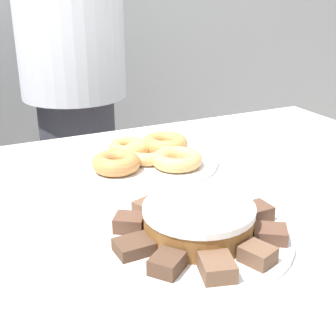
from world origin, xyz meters
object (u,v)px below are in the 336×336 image
object	(u,v)px
plate_cake	(198,237)
plate_donuts	(147,161)
person_standing	(74,85)
napkin	(303,146)
frosted_cake	(199,220)

from	to	relation	value
plate_cake	plate_donuts	xyz separation A→B (m)	(0.06, 0.37, 0.00)
person_standing	napkin	distance (m)	0.91
person_standing	plate_cake	xyz separation A→B (m)	(-0.09, -1.11, -0.04)
frosted_cake	napkin	bearing A→B (deg)	31.59
plate_cake	frosted_cake	bearing A→B (deg)	-90.00
plate_cake	frosted_cake	world-z (taller)	frosted_cake
plate_cake	frosted_cake	size ratio (longest dim) A/B	1.70
napkin	plate_donuts	bearing A→B (deg)	170.00
plate_donuts	napkin	bearing A→B (deg)	-10.00
plate_cake	plate_donuts	size ratio (longest dim) A/B	0.93
plate_cake	frosted_cake	distance (m)	0.03
plate_donuts	frosted_cake	bearing A→B (deg)	-99.70
person_standing	napkin	size ratio (longest dim) A/B	9.44
plate_cake	napkin	bearing A→B (deg)	31.59
frosted_cake	plate_donuts	bearing A→B (deg)	80.30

